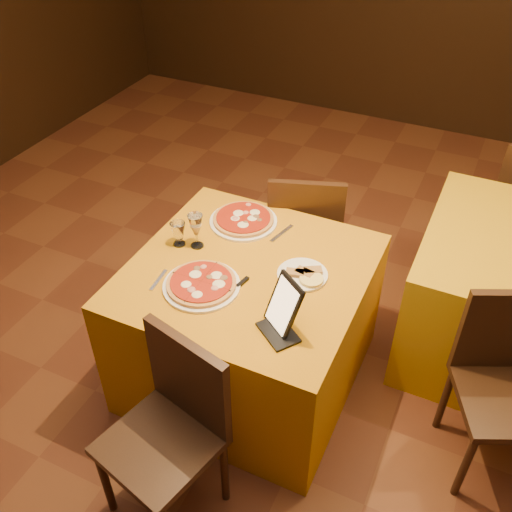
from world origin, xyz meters
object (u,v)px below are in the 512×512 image
at_px(wine_glass, 196,231).
at_px(main_table, 249,324).
at_px(tablet, 284,305).
at_px(chair_main_far, 305,231).
at_px(pizza_near, 201,284).
at_px(pizza_far, 243,220).
at_px(chair_main_near, 160,445).
at_px(chair_side_near, 508,399).
at_px(water_glass, 178,234).

bearing_deg(wine_glass, main_table, -9.54).
distance_m(wine_glass, tablet, 0.69).
relative_size(chair_main_far, pizza_near, 2.56).
distance_m(chair_main_far, tablet, 1.17).
bearing_deg(tablet, main_table, 173.41).
height_order(pizza_near, pizza_far, same).
height_order(chair_main_near, tablet, tablet).
distance_m(chair_side_near, water_glass, 1.68).
height_order(chair_side_near, pizza_near, chair_side_near).
relative_size(wine_glass, tablet, 0.78).
xyz_separation_m(chair_main_near, tablet, (0.29, 0.56, 0.41)).
distance_m(pizza_far, water_glass, 0.37).
xyz_separation_m(pizza_far, wine_glass, (-0.12, -0.28, 0.08)).
height_order(chair_side_near, wine_glass, wine_glass).
bearing_deg(chair_side_near, pizza_near, 164.13).
height_order(chair_main_far, pizza_near, chair_main_far).
height_order(wine_glass, water_glass, wine_glass).
relative_size(chair_main_near, pizza_near, 2.56).
xyz_separation_m(pizza_near, pizza_far, (-0.05, 0.54, -0.00)).
bearing_deg(chair_main_far, chair_main_near, 71.24).
bearing_deg(water_glass, pizza_near, -42.01).
relative_size(chair_main_far, water_glass, 7.00).
distance_m(chair_main_far, chair_side_near, 1.47).
bearing_deg(pizza_near, chair_main_far, 82.06).
height_order(chair_side_near, tablet, tablet).
height_order(pizza_far, wine_glass, wine_glass).
distance_m(chair_side_near, pizza_far, 1.51).
relative_size(main_table, pizza_far, 3.09).
distance_m(pizza_near, wine_glass, 0.32).
height_order(chair_main_far, chair_side_near, same).
bearing_deg(pizza_near, tablet, -8.94).
height_order(main_table, water_glass, water_glass).
xyz_separation_m(wine_glass, water_glass, (-0.09, -0.03, -0.03)).
height_order(pizza_far, water_glass, water_glass).
height_order(chair_main_near, pizza_near, chair_main_near).
relative_size(pizza_far, water_glass, 2.74).
height_order(main_table, pizza_far, pizza_far).
bearing_deg(chair_main_near, main_table, 104.34).
bearing_deg(water_glass, wine_glass, 16.35).
bearing_deg(water_glass, main_table, -3.75).
height_order(chair_main_near, pizza_far, chair_main_near).
xyz_separation_m(chair_main_near, wine_glass, (-0.31, 0.88, 0.39)).
height_order(chair_side_near, pizza_far, chair_side_near).
distance_m(chair_side_near, pizza_near, 1.44).
bearing_deg(pizza_near, chair_side_near, 8.43).
xyz_separation_m(main_table, chair_side_near, (1.25, -0.00, 0.08)).
relative_size(chair_main_near, tablet, 3.73).
bearing_deg(chair_main_near, pizza_near, 116.72).
relative_size(chair_side_near, pizza_far, 2.56).
height_order(chair_main_far, pizza_far, chair_main_far).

